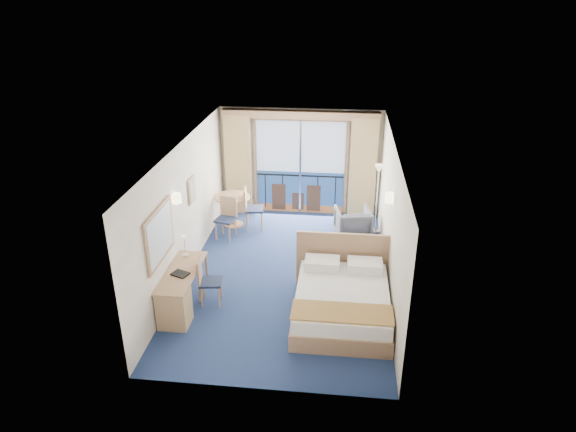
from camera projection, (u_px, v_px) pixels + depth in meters
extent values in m
plane|color=navy|center=(286.00, 275.00, 10.46)|extent=(6.50, 6.50, 0.00)
cube|color=beige|center=(301.00, 162.00, 12.85)|extent=(4.00, 0.02, 2.70)
cube|color=beige|center=(258.00, 312.00, 6.95)|extent=(4.00, 0.02, 2.70)
cube|color=beige|center=(184.00, 210.00, 10.10)|extent=(0.02, 6.50, 2.70)
cube|color=beige|center=(391.00, 219.00, 9.70)|extent=(0.02, 6.50, 2.70)
cube|color=white|center=(285.00, 147.00, 9.34)|extent=(4.00, 6.50, 0.02)
cube|color=navy|center=(300.00, 192.00, 13.14)|extent=(2.20, 0.02, 1.08)
cube|color=#A5B9D9|center=(301.00, 146.00, 12.65)|extent=(2.20, 0.02, 1.32)
cube|color=brown|center=(300.00, 208.00, 13.33)|extent=(2.20, 0.02, 0.20)
cube|color=black|center=(300.00, 176.00, 12.96)|extent=(2.20, 0.02, 0.04)
cube|color=tan|center=(301.00, 118.00, 12.35)|extent=(2.36, 0.03, 0.12)
cube|color=tan|center=(255.00, 166.00, 12.99)|extent=(0.06, 0.03, 2.40)
cube|color=tan|center=(346.00, 170.00, 12.76)|extent=(0.06, 0.03, 2.40)
cube|color=silver|center=(300.00, 168.00, 12.87)|extent=(0.05, 0.02, 2.40)
cube|color=#3B261A|center=(314.00, 198.00, 13.16)|extent=(0.35, 0.02, 0.70)
cube|color=#3B261A|center=(279.00, 197.00, 13.26)|extent=(0.35, 0.02, 0.70)
cube|color=#3B261A|center=(298.00, 201.00, 13.25)|extent=(0.30, 0.02, 0.45)
cube|color=black|center=(265.00, 191.00, 13.23)|extent=(0.02, 0.01, 0.90)
cube|color=black|center=(283.00, 191.00, 13.19)|extent=(0.03, 0.01, 0.90)
cube|color=black|center=(300.00, 192.00, 13.14)|extent=(0.03, 0.01, 0.90)
cube|color=black|center=(318.00, 193.00, 13.10)|extent=(0.03, 0.01, 0.90)
cube|color=black|center=(335.00, 194.00, 13.05)|extent=(0.02, 0.01, 0.90)
cube|color=tan|center=(238.00, 165.00, 12.87)|extent=(0.65, 0.22, 2.55)
cube|color=tan|center=(363.00, 169.00, 12.56)|extent=(0.65, 0.22, 2.55)
cube|color=tan|center=(300.00, 115.00, 12.20)|extent=(3.80, 0.25, 0.18)
cube|color=tan|center=(159.00, 235.00, 8.66)|extent=(0.04, 1.25, 0.95)
cube|color=#ADB7C0|center=(161.00, 235.00, 8.66)|extent=(0.01, 1.12, 0.82)
cube|color=tan|center=(192.00, 190.00, 10.40)|extent=(0.03, 0.42, 0.52)
cube|color=gray|center=(193.00, 190.00, 10.40)|extent=(0.01, 0.34, 0.44)
cylinder|color=beige|center=(176.00, 198.00, 9.35)|extent=(0.18, 0.18, 0.18)
cylinder|color=beige|center=(390.00, 198.00, 9.36)|extent=(0.18, 0.18, 0.18)
cube|color=tan|center=(342.00, 311.00, 9.05)|extent=(1.66, 2.08, 0.31)
cube|color=white|center=(342.00, 297.00, 8.93)|extent=(1.60, 2.01, 0.26)
cube|color=#C5864C|center=(342.00, 312.00, 8.26)|extent=(1.64, 0.57, 0.03)
cube|color=white|center=(322.00, 263.00, 9.55)|extent=(0.64, 0.42, 0.19)
cube|color=white|center=(365.00, 266.00, 9.47)|extent=(0.64, 0.42, 0.19)
cube|color=tan|center=(343.00, 260.00, 9.86)|extent=(1.82, 0.06, 1.14)
cube|color=tan|center=(374.00, 269.00, 10.11)|extent=(0.44, 0.42, 0.58)
cube|color=white|center=(377.00, 256.00, 9.93)|extent=(0.18, 0.15, 0.07)
imported|color=#3F444D|center=(353.00, 223.00, 11.89)|extent=(0.91, 0.93, 0.72)
cylinder|color=silver|center=(374.00, 231.00, 12.28)|extent=(0.23, 0.23, 0.03)
cylinder|color=silver|center=(377.00, 201.00, 11.96)|extent=(0.03, 0.03, 1.59)
cone|color=white|center=(379.00, 169.00, 11.64)|extent=(0.21, 0.21, 0.19)
cube|color=tan|center=(182.00, 272.00, 9.15)|extent=(0.54, 1.57, 0.04)
cube|color=tan|center=(174.00, 307.00, 8.81)|extent=(0.51, 0.47, 0.70)
cylinder|color=tan|center=(174.00, 284.00, 9.50)|extent=(0.05, 0.05, 0.70)
cylinder|color=tan|center=(199.00, 285.00, 9.45)|extent=(0.05, 0.05, 0.70)
cylinder|color=tan|center=(183.00, 269.00, 9.99)|extent=(0.05, 0.05, 0.70)
cylinder|color=tan|center=(207.00, 270.00, 9.94)|extent=(0.05, 0.05, 0.70)
cube|color=#1D2744|center=(211.00, 282.00, 9.38)|extent=(0.45, 0.45, 0.05)
cube|color=tan|center=(199.00, 270.00, 9.27)|extent=(0.09, 0.40, 0.47)
cylinder|color=tan|center=(219.00, 297.00, 9.33)|extent=(0.03, 0.03, 0.42)
cylinder|color=tan|center=(221.00, 288.00, 9.62)|extent=(0.03, 0.03, 0.42)
cylinder|color=tan|center=(202.00, 298.00, 9.32)|extent=(0.03, 0.03, 0.42)
cylinder|color=tan|center=(204.00, 288.00, 9.61)|extent=(0.03, 0.03, 0.42)
cube|color=black|center=(180.00, 274.00, 9.04)|extent=(0.35, 0.31, 0.03)
cylinder|color=silver|center=(186.00, 255.00, 9.65)|extent=(0.11, 0.11, 0.02)
cylinder|color=silver|center=(185.00, 247.00, 9.57)|extent=(0.01, 0.01, 0.36)
cone|color=white|center=(184.00, 238.00, 9.50)|extent=(0.10, 0.10, 0.09)
cylinder|color=tan|center=(232.00, 197.00, 12.33)|extent=(0.85, 0.85, 0.04)
cylinder|color=tan|center=(233.00, 211.00, 12.48)|extent=(0.08, 0.08, 0.74)
cylinder|color=tan|center=(234.00, 224.00, 12.63)|extent=(0.47, 0.47, 0.03)
cube|color=#1D2744|center=(254.00, 209.00, 12.31)|extent=(0.49, 0.49, 0.05)
cube|color=tan|center=(245.00, 199.00, 12.20)|extent=(0.10, 0.44, 0.52)
cylinder|color=tan|center=(262.00, 222.00, 12.26)|extent=(0.04, 0.04, 0.47)
cylinder|color=tan|center=(262.00, 216.00, 12.58)|extent=(0.04, 0.04, 0.47)
cylinder|color=tan|center=(247.00, 222.00, 12.26)|extent=(0.04, 0.04, 0.47)
cylinder|color=tan|center=(248.00, 216.00, 12.58)|extent=(0.04, 0.04, 0.47)
cube|color=#1D2744|center=(225.00, 220.00, 11.81)|extent=(0.50, 0.50, 0.05)
cube|color=tan|center=(229.00, 206.00, 11.87)|extent=(0.41, 0.13, 0.49)
cylinder|color=tan|center=(216.00, 231.00, 11.82)|extent=(0.04, 0.04, 0.44)
cylinder|color=tan|center=(229.00, 233.00, 11.71)|extent=(0.04, 0.04, 0.44)
cylinder|color=tan|center=(223.00, 225.00, 12.10)|extent=(0.04, 0.04, 0.44)
cylinder|color=tan|center=(236.00, 227.00, 12.00)|extent=(0.04, 0.04, 0.44)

